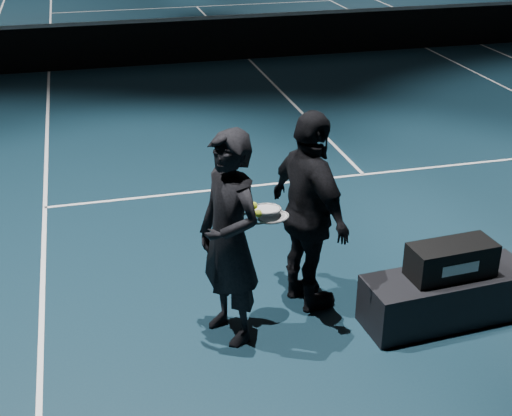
{
  "coord_description": "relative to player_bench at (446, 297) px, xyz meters",
  "views": [
    {
      "loc": [
        -3.55,
        -14.52,
        3.74
      ],
      "look_at": [
        -2.22,
        -9.3,
        1.13
      ],
      "focal_mm": 50.0,
      "sensor_mm": 36.0,
      "label": 1
    }
  ],
  "objects": [
    {
      "name": "floor",
      "position": [
        0.55,
        9.7,
        -0.23
      ],
      "size": [
        36.0,
        36.0,
        0.0
      ],
      "primitive_type": "plane",
      "color": "#0D2330",
      "rests_on": "ground"
    },
    {
      "name": "court_lines",
      "position": [
        0.55,
        9.7,
        -0.23
      ],
      "size": [
        10.98,
        23.78,
        0.01
      ],
      "primitive_type": null,
      "color": "white",
      "rests_on": "floor"
    },
    {
      "name": "net_mesh",
      "position": [
        0.55,
        9.7,
        0.22
      ],
      "size": [
        12.8,
        0.02,
        0.86
      ],
      "primitive_type": "cube",
      "color": "black",
      "rests_on": "floor"
    },
    {
      "name": "net_tape",
      "position": [
        0.55,
        9.7,
        0.68
      ],
      "size": [
        12.8,
        0.03,
        0.07
      ],
      "primitive_type": "cube",
      "color": "white",
      "rests_on": "net_mesh"
    },
    {
      "name": "player_bench",
      "position": [
        0.0,
        0.0,
        0.0
      ],
      "size": [
        1.57,
        0.62,
        0.46
      ],
      "primitive_type": "cube",
      "rotation": [
        0.0,
        0.0,
        0.07
      ],
      "color": "black",
      "rests_on": "floor"
    },
    {
      "name": "racket_bag",
      "position": [
        0.0,
        0.0,
        0.38
      ],
      "size": [
        0.79,
        0.38,
        0.31
      ],
      "primitive_type": "cube",
      "rotation": [
        0.0,
        0.0,
        0.07
      ],
      "color": "black",
      "rests_on": "player_bench"
    },
    {
      "name": "bag_signature",
      "position": [
        0.0,
        -0.17,
        0.38
      ],
      "size": [
        0.36,
        0.03,
        0.1
      ],
      "primitive_type": "cube",
      "rotation": [
        0.0,
        0.0,
        0.07
      ],
      "color": "white",
      "rests_on": "racket_bag"
    },
    {
      "name": "player_a",
      "position": [
        -1.93,
        0.25,
        0.71
      ],
      "size": [
        0.7,
        0.81,
        1.89
      ],
      "primitive_type": "imported",
      "rotation": [
        0.0,
        0.0,
        -1.13
      ],
      "color": "black",
      "rests_on": "floor"
    },
    {
      "name": "player_b",
      "position": [
        -1.14,
        0.56,
        0.71
      ],
      "size": [
        0.73,
        1.19,
        1.89
      ],
      "primitive_type": "imported",
      "rotation": [
        0.0,
        0.0,
        1.83
      ],
      "color": "black",
      "rests_on": "floor"
    },
    {
      "name": "racket_lower",
      "position": [
        -1.51,
        0.41,
        0.79
      ],
      "size": [
        0.71,
        0.45,
        0.03
      ],
      "primitive_type": null,
      "rotation": [
        0.0,
        0.0,
        0.36
      ],
      "color": "black",
      "rests_on": "player_a"
    },
    {
      "name": "racket_upper",
      "position": [
        -1.57,
        0.43,
        0.86
      ],
      "size": [
        0.71,
        0.49,
        0.1
      ],
      "primitive_type": null,
      "rotation": [
        0.0,
        0.1,
        0.43
      ],
      "color": "black",
      "rests_on": "player_b"
    },
    {
      "name": "tennis_balls",
      "position": [
        -1.69,
        0.35,
        0.9
      ],
      "size": [
        0.12,
        0.1,
        0.12
      ],
      "primitive_type": null,
      "color": "yellow",
      "rests_on": "racket_upper"
    }
  ]
}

